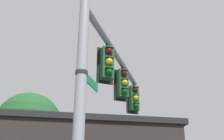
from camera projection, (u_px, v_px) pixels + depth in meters
name	position (u px, v px, depth m)	size (l,w,h in m)	color
signal_pole	(80.00, 110.00, 6.14)	(0.26, 0.26, 6.46)	gray
mast_arm	(116.00, 55.00, 9.80)	(0.21, 0.21, 5.77)	gray
traffic_light_nearest_pole	(107.00, 63.00, 8.56)	(0.54, 0.49, 1.31)	black
traffic_light_mid_inner	(123.00, 84.00, 10.12)	(0.54, 0.49, 1.31)	black
traffic_light_mid_outer	(134.00, 98.00, 11.68)	(0.54, 0.49, 1.31)	black
street_name_sign	(86.00, 78.00, 6.75)	(0.84, 1.00, 0.22)	#147238
tree_by_storefront	(28.00, 126.00, 14.41)	(3.47, 3.47, 6.53)	#4C3823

